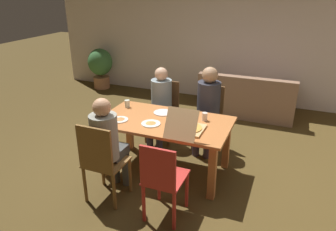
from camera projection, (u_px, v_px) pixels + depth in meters
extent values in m
plane|color=#4E3C1B|center=(165.00, 169.00, 4.32)|extent=(20.00, 20.00, 0.00)
cube|color=silver|center=(224.00, 36.00, 6.50)|extent=(7.79, 0.12, 2.69)
cube|color=#C07039|center=(165.00, 122.00, 4.04)|extent=(1.66, 0.93, 0.04)
cube|color=#B56938|center=(102.00, 149.00, 4.12)|extent=(0.08, 0.08, 0.69)
cube|color=#B56938|center=(212.00, 173.00, 3.61)|extent=(0.08, 0.08, 0.69)
cube|color=#B56938|center=(129.00, 127.00, 4.76)|extent=(0.08, 0.08, 0.69)
cube|color=#B56938|center=(226.00, 144.00, 4.24)|extent=(0.08, 0.08, 0.69)
cylinder|color=brown|center=(103.00, 169.00, 3.91)|extent=(0.04, 0.04, 0.45)
cylinder|color=brown|center=(130.00, 175.00, 3.78)|extent=(0.04, 0.04, 0.45)
cylinder|color=brown|center=(85.00, 185.00, 3.60)|extent=(0.04, 0.04, 0.45)
cylinder|color=brown|center=(114.00, 192.00, 3.47)|extent=(0.04, 0.04, 0.45)
cube|color=brown|center=(107.00, 162.00, 3.60)|extent=(0.44, 0.42, 0.02)
cube|color=brown|center=(95.00, 149.00, 3.33)|extent=(0.42, 0.03, 0.51)
cylinder|color=#414441|center=(115.00, 165.00, 3.96)|extent=(0.10, 0.10, 0.47)
cylinder|color=#414441|center=(126.00, 168.00, 3.91)|extent=(0.10, 0.10, 0.47)
cube|color=#414441|center=(113.00, 151.00, 3.71)|extent=(0.28, 0.31, 0.11)
cylinder|color=gray|center=(104.00, 137.00, 3.48)|extent=(0.31, 0.31, 0.52)
sphere|color=tan|center=(102.00, 107.00, 3.34)|extent=(0.20, 0.20, 0.20)
cylinder|color=brown|center=(215.00, 141.00, 4.58)|extent=(0.04, 0.04, 0.45)
cylinder|color=brown|center=(193.00, 138.00, 4.70)|extent=(0.04, 0.04, 0.45)
cylinder|color=brown|center=(220.00, 132.00, 4.88)|extent=(0.04, 0.04, 0.45)
cylinder|color=brown|center=(200.00, 128.00, 5.00)|extent=(0.04, 0.04, 0.45)
cube|color=brown|center=(208.00, 120.00, 4.70)|extent=(0.39, 0.41, 0.02)
cube|color=brown|center=(212.00, 100.00, 4.76)|extent=(0.37, 0.03, 0.47)
cylinder|color=#403547|center=(207.00, 143.00, 4.52)|extent=(0.10, 0.10, 0.47)
cylinder|color=#403547|center=(196.00, 141.00, 4.58)|extent=(0.10, 0.10, 0.47)
cube|color=#403547|center=(205.00, 120.00, 4.55)|extent=(0.30, 0.29, 0.11)
cylinder|color=#30313B|center=(209.00, 100.00, 4.57)|extent=(0.33, 0.33, 0.53)
sphere|color=#A67D5A|center=(210.00, 75.00, 4.43)|extent=(0.23, 0.23, 0.23)
cylinder|color=brown|center=(169.00, 133.00, 4.83)|extent=(0.04, 0.04, 0.45)
cylinder|color=brown|center=(146.00, 129.00, 4.96)|extent=(0.04, 0.04, 0.45)
cylinder|color=brown|center=(177.00, 124.00, 5.14)|extent=(0.04, 0.04, 0.45)
cylinder|color=brown|center=(155.00, 121.00, 5.27)|extent=(0.04, 0.04, 0.45)
cube|color=brown|center=(162.00, 113.00, 4.96)|extent=(0.45, 0.43, 0.02)
cube|color=brown|center=(166.00, 95.00, 5.03)|extent=(0.42, 0.03, 0.46)
cylinder|color=#3A3A4E|center=(159.00, 134.00, 4.78)|extent=(0.10, 0.10, 0.47)
cylinder|color=#3A3A4E|center=(150.00, 132.00, 4.83)|extent=(0.10, 0.10, 0.47)
cube|color=#3A3A4E|center=(158.00, 113.00, 4.81)|extent=(0.28, 0.29, 0.11)
cylinder|color=gray|center=(161.00, 95.00, 4.84)|extent=(0.32, 0.32, 0.48)
sphere|color=#DAA783|center=(161.00, 74.00, 4.71)|extent=(0.20, 0.20, 0.20)
cylinder|color=#B62B25|center=(159.00, 183.00, 3.64)|extent=(0.04, 0.04, 0.45)
cylinder|color=#B62B25|center=(187.00, 189.00, 3.52)|extent=(0.04, 0.04, 0.45)
cylinder|color=#B62B25|center=(144.00, 203.00, 3.30)|extent=(0.04, 0.04, 0.45)
cylinder|color=#B62B25|center=(174.00, 211.00, 3.18)|extent=(0.04, 0.04, 0.45)
cube|color=#B62B25|center=(166.00, 177.00, 3.32)|extent=(0.39, 0.45, 0.02)
cube|color=#B62B25|center=(158.00, 169.00, 3.05)|extent=(0.37, 0.03, 0.44)
cube|color=tan|center=(188.00, 129.00, 3.77)|extent=(0.36, 0.36, 0.03)
cylinder|color=gold|center=(188.00, 127.00, 3.77)|extent=(0.32, 0.32, 0.01)
cube|color=tan|center=(181.00, 124.00, 3.48)|extent=(0.36, 0.18, 0.32)
cylinder|color=white|center=(120.00, 120.00, 4.04)|extent=(0.22, 0.22, 0.01)
cone|color=#C47F45|center=(120.00, 119.00, 4.04)|extent=(0.13, 0.13, 0.02)
cylinder|color=white|center=(163.00, 113.00, 4.26)|extent=(0.25, 0.25, 0.01)
cylinder|color=white|center=(151.00, 124.00, 3.93)|extent=(0.24, 0.24, 0.01)
cone|color=#BC8942|center=(151.00, 123.00, 3.93)|extent=(0.13, 0.13, 0.02)
cylinder|color=silver|center=(205.00, 117.00, 4.02)|extent=(0.07, 0.07, 0.11)
cylinder|color=silver|center=(127.00, 104.00, 4.45)|extent=(0.07, 0.07, 0.10)
cube|color=#8F6B53|center=(247.00, 102.00, 6.14)|extent=(1.75, 0.88, 0.43)
cube|color=#8F6B53|center=(246.00, 87.00, 5.67)|extent=(1.75, 0.16, 0.37)
cube|color=#8F6B53|center=(209.00, 82.00, 6.29)|extent=(0.20, 0.84, 0.18)
cube|color=#8F6B53|center=(292.00, 92.00, 5.75)|extent=(0.20, 0.84, 0.18)
cylinder|color=#A9714C|center=(102.00, 82.00, 7.62)|extent=(0.37, 0.37, 0.27)
cylinder|color=brown|center=(101.00, 74.00, 7.54)|extent=(0.05, 0.05, 0.13)
ellipsoid|color=#3F7A40|center=(100.00, 62.00, 7.43)|extent=(0.57, 0.57, 0.62)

